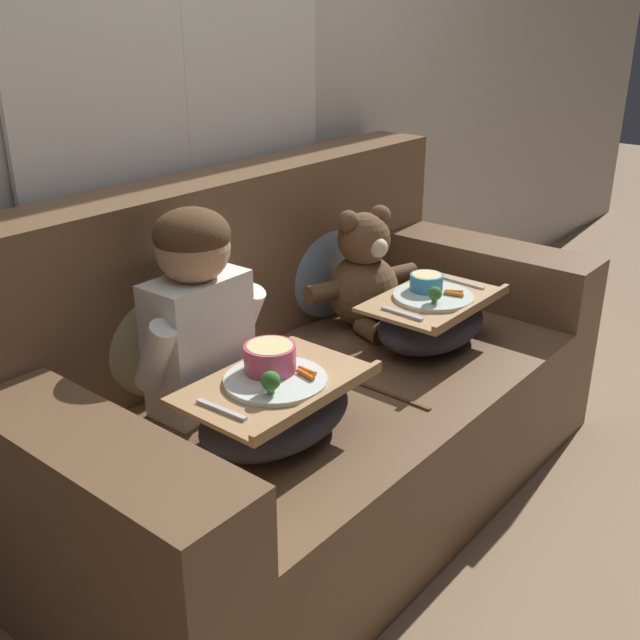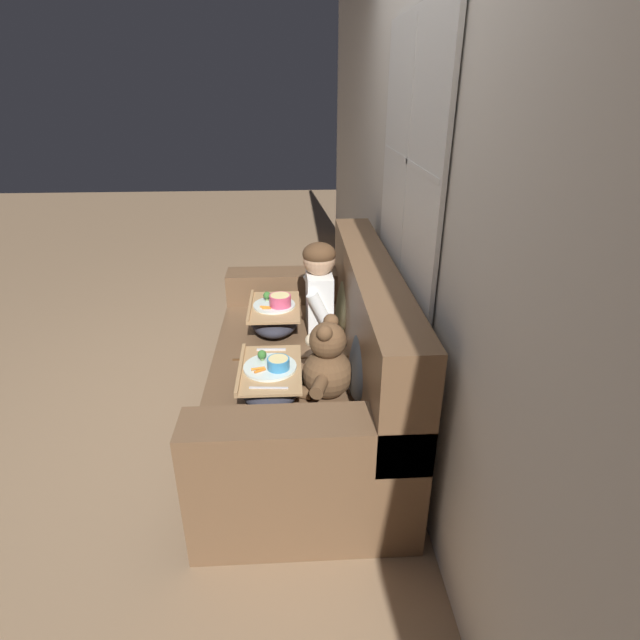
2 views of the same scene
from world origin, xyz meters
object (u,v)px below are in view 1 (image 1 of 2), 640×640
at_px(couch, 303,390).
at_px(throw_pillow_behind_teddy, 323,259).
at_px(teddy_bear, 364,276).
at_px(lap_tray_teddy, 432,319).
at_px(child_figure, 197,302).
at_px(lap_tray_child, 276,407).
at_px(throw_pillow_behind_child, 156,323).

distance_m(couch, throw_pillow_behind_teddy, 0.50).
xyz_separation_m(teddy_bear, lap_tray_teddy, (0.00, -0.26, -0.08)).
distance_m(child_figure, lap_tray_child, 0.34).
height_order(throw_pillow_behind_teddy, child_figure, child_figure).
distance_m(throw_pillow_behind_teddy, lap_tray_teddy, 0.45).
xyz_separation_m(child_figure, lap_tray_teddy, (0.72, -0.27, -0.21)).
relative_size(teddy_bear, lap_tray_child, 0.93).
height_order(lap_tray_child, lap_tray_teddy, lap_tray_child).
bearing_deg(throw_pillow_behind_child, teddy_bear, -13.83).
bearing_deg(child_figure, lap_tray_child, -89.82).
xyz_separation_m(throw_pillow_behind_teddy, lap_tray_child, (-0.72, -0.44, -0.10)).
relative_size(couch, lap_tray_teddy, 4.23).
bearing_deg(teddy_bear, throw_pillow_behind_child, 166.17).
xyz_separation_m(throw_pillow_behind_child, child_figure, (0.00, -0.17, 0.10)).
distance_m(couch, child_figure, 0.53).
xyz_separation_m(lap_tray_child, lap_tray_teddy, (0.72, -0.00, -0.00)).
bearing_deg(couch, lap_tray_teddy, -31.98).
xyz_separation_m(throw_pillow_behind_child, throw_pillow_behind_teddy, (0.72, 0.00, 0.00)).
bearing_deg(lap_tray_teddy, throw_pillow_behind_child, 148.55).
distance_m(throw_pillow_behind_teddy, child_figure, 0.74).
height_order(throw_pillow_behind_child, lap_tray_teddy, throw_pillow_behind_child).
height_order(couch, lap_tray_child, couch).
relative_size(couch, throw_pillow_behind_child, 4.48).
relative_size(throw_pillow_behind_child, teddy_bear, 0.98).
height_order(couch, throw_pillow_behind_child, couch).
bearing_deg(couch, lap_tray_child, -148.01).
height_order(throw_pillow_behind_child, teddy_bear, throw_pillow_behind_child).
relative_size(lap_tray_child, lap_tray_teddy, 1.03).
distance_m(throw_pillow_behind_child, throw_pillow_behind_teddy, 0.72).
bearing_deg(lap_tray_child, throw_pillow_behind_child, 90.11).
bearing_deg(throw_pillow_behind_child, couch, -30.90).
bearing_deg(throw_pillow_behind_child, child_figure, -89.99).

